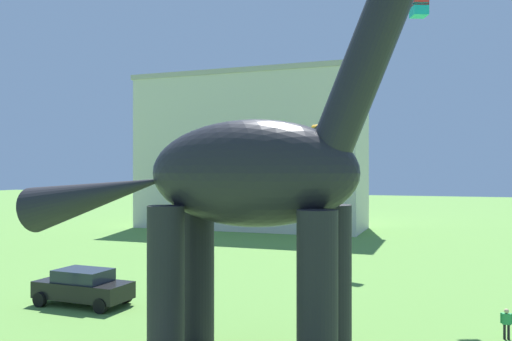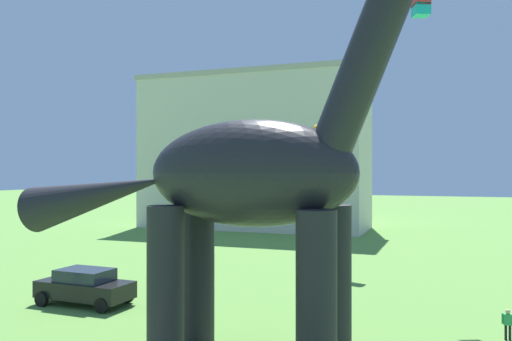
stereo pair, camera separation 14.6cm
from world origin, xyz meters
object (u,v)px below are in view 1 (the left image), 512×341
Objects in this scene: parked_sedan_left at (83,286)px; person_watching_child at (507,321)px; kite_far_right at (419,6)px; dinosaur_sculpture at (248,173)px; kite_high_right at (329,129)px.

person_watching_child is (16.81, 1.14, -0.16)m from parked_sedan_left.
dinosaur_sculpture is at bearing -109.11° from kite_far_right.
kite_high_right is (-1.21, 17.30, 2.67)m from dinosaur_sculpture.
dinosaur_sculpture reaches higher than kite_far_right.
dinosaur_sculpture is 3.74× the size of parked_sedan_left.
parked_sedan_left is at bearing 82.15° from person_watching_child.
kite_far_right reaches higher than person_watching_child.
kite_far_right is (5.55, -4.78, 5.64)m from kite_high_right.
kite_far_right is (4.34, 12.52, 8.31)m from dinosaur_sculpture.
parked_sedan_left is (-9.24, 4.08, -4.96)m from dinosaur_sculpture.
kite_high_right reaches higher than parked_sedan_left.
kite_far_right is at bearing 12.13° from person_watching_child.
parked_sedan_left is at bearing 131.20° from dinosaur_sculpture.
kite_high_right is at bearing 139.29° from kite_far_right.
parked_sedan_left reaches higher than person_watching_child.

